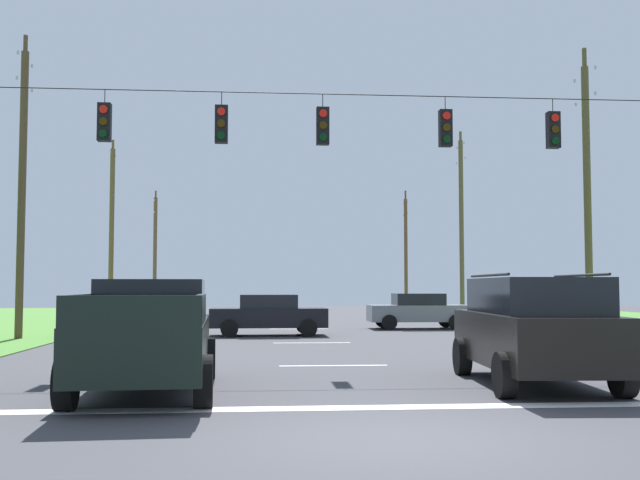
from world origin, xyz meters
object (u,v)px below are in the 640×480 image
at_px(distant_car_crossing_white, 99,314).
at_px(utility_pole_far_left, 22,184).
at_px(suv_black, 533,328).
at_px(utility_pole_distant_right, 112,231).
at_px(distant_car_oncoming, 268,314).
at_px(distant_car_far_parked, 418,310).
at_px(utility_pole_far_right, 461,223).
at_px(utility_pole_near_left, 406,250).
at_px(utility_pole_distant_left, 155,250).
at_px(utility_pole_mid_right, 587,191).
at_px(pickup_truck, 149,336).
at_px(overhead_signal_span, 330,192).

height_order(distant_car_crossing_white, utility_pole_far_left, utility_pole_far_left).
relative_size(suv_black, utility_pole_distant_right, 0.49).
relative_size(distant_car_oncoming, distant_car_far_parked, 1.00).
bearing_deg(suv_black, utility_pole_far_left, 135.28).
distance_m(distant_car_oncoming, distant_car_far_parked, 7.67).
distance_m(utility_pole_far_right, utility_pole_near_left, 16.19).
relative_size(utility_pole_far_left, utility_pole_distant_left, 1.16).
relative_size(distant_car_far_parked, utility_pole_far_left, 0.40).
xyz_separation_m(utility_pole_far_left, utility_pole_distant_right, (0.11, 15.51, -0.47)).
height_order(distant_car_oncoming, utility_pole_mid_right, utility_pole_mid_right).
bearing_deg(distant_car_crossing_white, utility_pole_distant_right, 99.24).
relative_size(suv_black, utility_pole_near_left, 0.52).
distance_m(distant_car_oncoming, utility_pole_far_right, 18.86).
distance_m(pickup_truck, distant_car_oncoming, 14.86).
xyz_separation_m(suv_black, utility_pole_near_left, (6.54, 44.95, 3.64)).
bearing_deg(distant_car_far_parked, utility_pole_far_left, -160.89).
bearing_deg(overhead_signal_span, utility_pole_near_left, 76.12).
height_order(pickup_truck, utility_pole_mid_right, utility_pole_mid_right).
height_order(pickup_truck, suv_black, suv_black).
xyz_separation_m(overhead_signal_span, distant_car_crossing_white, (-7.72, 10.00, -3.40)).
bearing_deg(utility_pole_far_left, utility_pole_near_left, 57.91).
bearing_deg(suv_black, distant_car_crossing_white, 126.15).
distance_m(pickup_truck, distant_car_crossing_white, 15.84).
bearing_deg(utility_pole_far_right, distant_car_crossing_white, -142.17).
bearing_deg(utility_pole_distant_right, distant_car_far_parked, -34.25).
xyz_separation_m(distant_car_crossing_white, utility_pole_mid_right, (17.59, -3.06, 4.41)).
bearing_deg(utility_pole_mid_right, utility_pole_distant_left, 120.92).
relative_size(distant_car_crossing_white, utility_pole_far_right, 0.40).
xyz_separation_m(overhead_signal_span, distant_car_far_parked, (5.12, 13.38, -3.40)).
xyz_separation_m(pickup_truck, distant_car_far_parked, (8.80, 18.70, -0.18)).
bearing_deg(utility_pole_distant_right, utility_pole_mid_right, -40.13).
bearing_deg(utility_pole_distant_left, distant_car_crossing_white, -86.13).
distance_m(pickup_truck, utility_pole_far_left, 15.52).
height_order(distant_car_crossing_white, utility_pole_distant_right, utility_pole_distant_right).
bearing_deg(utility_pole_distant_right, utility_pole_far_left, -90.39).
relative_size(distant_car_crossing_white, utility_pole_distant_right, 0.43).
distance_m(suv_black, utility_pole_mid_right, 14.31).
relative_size(distant_car_crossing_white, utility_pole_far_left, 0.41).
relative_size(suv_black, distant_car_crossing_white, 1.13).
height_order(pickup_truck, utility_pole_far_right, utility_pole_far_right).
bearing_deg(utility_pole_distant_left, utility_pole_distant_right, -90.77).
relative_size(distant_car_oncoming, utility_pole_near_left, 0.46).
relative_size(distant_car_oncoming, utility_pole_mid_right, 0.42).
height_order(distant_car_crossing_white, utility_pole_near_left, utility_pole_near_left).
bearing_deg(distant_car_oncoming, utility_pole_mid_right, -12.14).
relative_size(overhead_signal_span, utility_pole_distant_left, 2.07).
height_order(overhead_signal_span, suv_black, overhead_signal_span).
relative_size(pickup_truck, utility_pole_near_left, 0.58).
xyz_separation_m(distant_car_crossing_white, utility_pole_distant_right, (-2.22, 13.63, 4.13)).
relative_size(distant_car_far_parked, utility_pole_near_left, 0.46).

